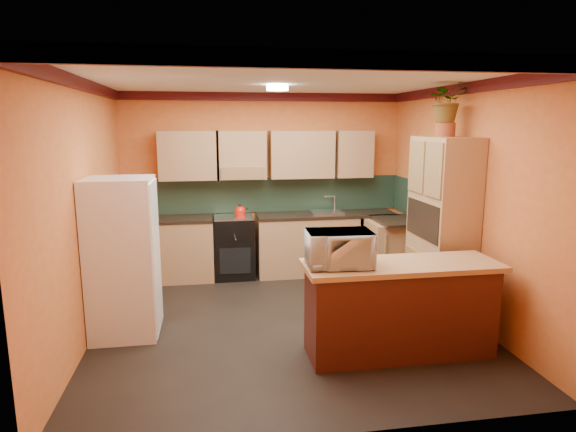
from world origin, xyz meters
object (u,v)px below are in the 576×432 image
at_px(base_cabinets_back, 276,246).
at_px(fridge, 123,258).
at_px(breakfast_bar, 400,311).
at_px(microwave, 339,249).
at_px(stove, 234,247).
at_px(pantry, 441,228).

xyz_separation_m(base_cabinets_back, fridge, (-1.88, -1.83, 0.41)).
height_order(breakfast_bar, microwave, microwave).
relative_size(stove, microwave, 1.51).
height_order(base_cabinets_back, pantry, pantry).
xyz_separation_m(pantry, breakfast_bar, (-0.87, -0.93, -0.61)).
height_order(fridge, microwave, fridge).
height_order(stove, breakfast_bar, stove).
relative_size(base_cabinets_back, fridge, 2.15).
bearing_deg(breakfast_bar, base_cabinets_back, 107.19).
bearing_deg(microwave, pantry, 34.72).
distance_m(base_cabinets_back, pantry, 2.57).
distance_m(fridge, breakfast_bar, 2.91).
distance_m(base_cabinets_back, fridge, 2.66).
xyz_separation_m(base_cabinets_back, pantry, (1.72, -1.82, 0.61)).
xyz_separation_m(fridge, pantry, (3.60, 0.02, 0.20)).
bearing_deg(stove, breakfast_bar, -61.76).
relative_size(base_cabinets_back, stove, 4.01).
relative_size(breakfast_bar, microwave, 2.98).
xyz_separation_m(base_cabinets_back, breakfast_bar, (0.85, -2.75, 0.00)).
height_order(base_cabinets_back, breakfast_bar, same).
xyz_separation_m(fridge, microwave, (2.11, -0.91, 0.25)).
distance_m(stove, breakfast_bar, 3.12).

